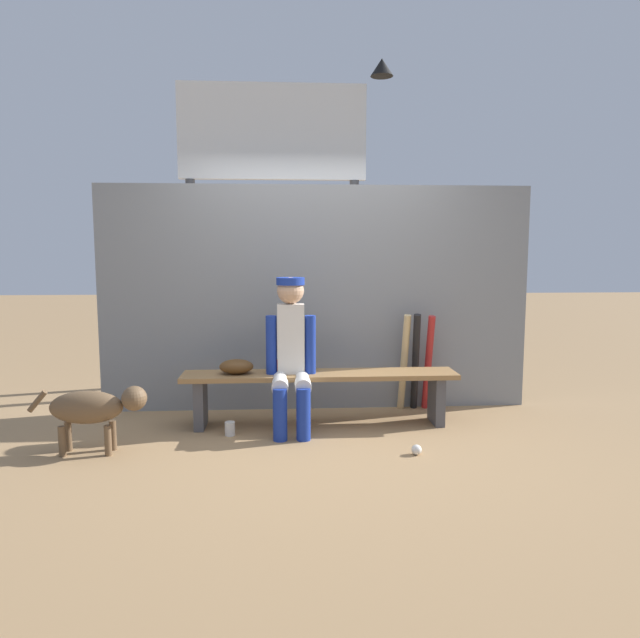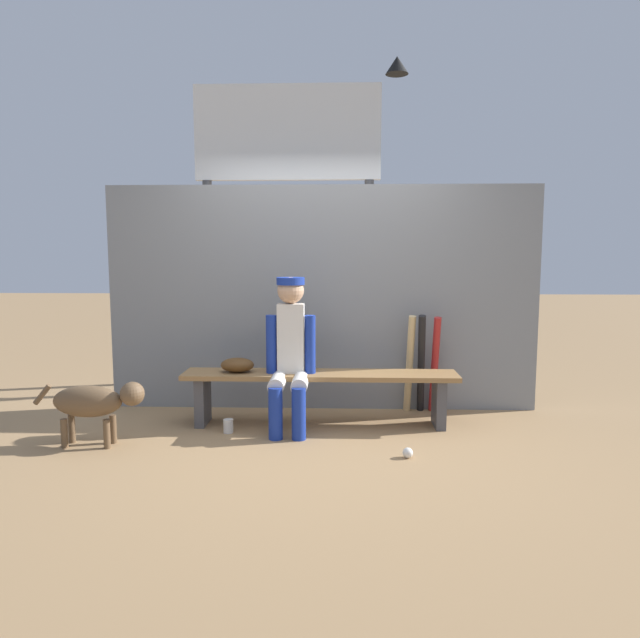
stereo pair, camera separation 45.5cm
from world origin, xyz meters
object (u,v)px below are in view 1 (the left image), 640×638
at_px(bat_aluminum_black, 415,362).
at_px(cup_on_bench, 281,367).
at_px(bat_wood_natural, 404,363).
at_px(scoreboard, 278,161).
at_px(bat_aluminum_red, 428,363).
at_px(cup_on_ground, 230,429).
at_px(dog, 94,408).
at_px(baseball, 417,450).
at_px(player_seated, 291,349).
at_px(baseball_glove, 236,367).
at_px(dugout_bench, 320,385).

relative_size(bat_aluminum_black, cup_on_bench, 8.33).
bearing_deg(bat_wood_natural, scoreboard, 132.50).
distance_m(bat_aluminum_black, bat_aluminum_red, 0.12).
xyz_separation_m(cup_on_ground, dog, (-0.93, -0.34, 0.28)).
bearing_deg(dog, cup_on_ground, 20.15).
height_order(baseball, cup_on_bench, cup_on_bench).
distance_m(player_seated, baseball, 1.27).
relative_size(baseball_glove, cup_on_ground, 2.55).
bearing_deg(player_seated, baseball_glove, 166.96).
height_order(bat_aluminum_black, scoreboard, scoreboard).
bearing_deg(scoreboard, player_seated, -86.41).
xyz_separation_m(baseball, dog, (-2.31, 0.18, 0.30)).
bearing_deg(bat_aluminum_black, dugout_bench, -157.22).
relative_size(baseball_glove, bat_wood_natural, 0.31).
height_order(baseball, dog, dog).
relative_size(player_seated, baseball_glove, 4.44).
distance_m(bat_aluminum_red, cup_on_ground, 1.89).
distance_m(bat_aluminum_black, baseball, 1.23).
bearing_deg(cup_on_ground, player_seated, 14.77).
xyz_separation_m(baseball_glove, bat_aluminum_black, (1.58, 0.37, -0.06)).
xyz_separation_m(dugout_bench, bat_aluminum_black, (0.89, 0.37, 0.11)).
bearing_deg(bat_wood_natural, dog, -158.64).
relative_size(dugout_bench, bat_wood_natural, 2.53).
bearing_deg(dugout_bench, bat_aluminum_black, 22.78).
distance_m(baseball_glove, cup_on_bench, 0.37).
height_order(bat_aluminum_black, cup_on_ground, bat_aluminum_black).
height_order(player_seated, bat_aluminum_red, player_seated).
bearing_deg(dog, bat_aluminum_red, 19.85).
relative_size(bat_aluminum_red, baseball, 12.00).
distance_m(bat_aluminum_red, baseball, 1.27).
relative_size(player_seated, dog, 1.47).
xyz_separation_m(baseball_glove, scoreboard, (0.34, 1.63, 1.91)).
height_order(bat_aluminum_black, cup_on_bench, bat_aluminum_black).
height_order(dugout_bench, dog, dog).
bearing_deg(bat_aluminum_black, bat_aluminum_red, 7.86).
height_order(cup_on_bench, scoreboard, scoreboard).
relative_size(baseball_glove, bat_aluminum_black, 0.31).
height_order(bat_aluminum_red, dog, bat_aluminum_red).
distance_m(bat_aluminum_black, dog, 2.73).
bearing_deg(baseball, cup_on_ground, 159.21).
distance_m(dugout_bench, scoreboard, 2.65).
bearing_deg(bat_aluminum_black, player_seated, -157.10).
bearing_deg(cup_on_ground, scoreboard, 78.42).
height_order(bat_aluminum_black, baseball, bat_aluminum_black).
bearing_deg(bat_aluminum_red, bat_wood_natural, -177.95).
height_order(baseball, cup_on_ground, cup_on_ground).
xyz_separation_m(cup_on_ground, cup_on_bench, (0.41, 0.24, 0.45)).
distance_m(baseball, dog, 2.33).
xyz_separation_m(baseball_glove, cup_on_ground, (-0.04, -0.23, -0.45)).
height_order(baseball_glove, baseball, baseball_glove).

